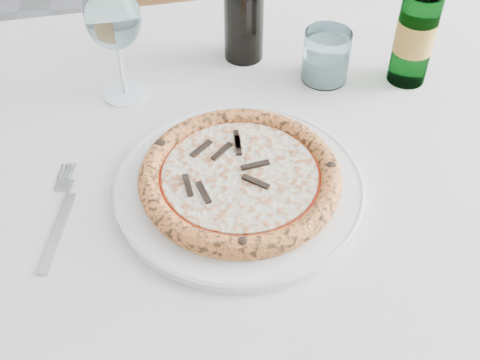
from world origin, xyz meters
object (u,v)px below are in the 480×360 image
Objects in this scene: chair_far at (195,10)px; tumbler at (326,59)px; pizza at (240,177)px; wine_glass at (113,20)px; beer_bottle at (417,27)px; dining_table at (233,182)px; plate at (240,186)px.

chair_far reaches higher than tumbler.
chair_far is 3.36× the size of pizza.
chair_far is at bearing 78.12° from wine_glass.
wine_glass reaches higher than chair_far.
wine_glass is at bearing 179.11° from beer_bottle.
pizza reaches higher than dining_table.
beer_bottle is (0.31, 0.13, 0.18)m from dining_table.
tumbler is at bearing 55.64° from pizza.
beer_bottle reaches higher than plate.
tumbler reaches higher than dining_table.
plate is 1.25× the size of pizza.
beer_bottle is (0.14, -0.02, 0.06)m from tumbler.
chair_far is 3.77× the size of beer_bottle.
dining_table is 8.25× the size of wine_glass.
wine_glass is 2.20× the size of tumbler.
pizza is 0.31m from wine_glass.
pizza is at bearing -143.00° from beer_bottle.
pizza is at bearing -55.53° from wine_glass.
wine_glass is 0.47m from beer_bottle.
wine_glass is (-0.16, 0.24, 0.11)m from pizza.
dining_table is at bearing -138.78° from tumbler.
beer_bottle is (0.31, 0.23, 0.09)m from plate.
plate is at bearing 18.31° from pizza.
dining_table is 0.15m from pizza.
wine_glass is (-0.14, -0.66, 0.36)m from chair_far.
beer_bottle is (0.47, -0.01, -0.04)m from wine_glass.
chair_far reaches higher than plate.
beer_bottle is at bearing 37.00° from plate.
chair_far is 0.94m from pizza.
tumbler is 0.15m from beer_bottle.
dining_table is at bearing -88.22° from chair_far.
wine_glass is 0.35m from tumbler.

